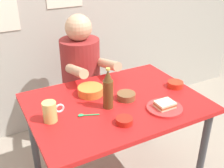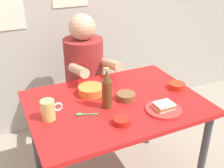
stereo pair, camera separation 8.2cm
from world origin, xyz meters
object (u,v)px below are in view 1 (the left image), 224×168
object	(u,v)px
stool	(83,107)
beer_bottle	(108,90)
plate_orange	(164,108)
sandwich	(165,104)
dining_table	(116,113)
person_seated	(81,64)
beer_mug	(50,112)
soup_bowl_orange	(90,90)

from	to	relation	value
stool	beer_bottle	xyz separation A→B (m)	(-0.09, -0.67, 0.51)
plate_orange	sandwich	world-z (taller)	sandwich
dining_table	stool	world-z (taller)	dining_table
person_seated	sandwich	world-z (taller)	person_seated
person_seated	beer_mug	size ratio (longest dim) A/B	5.71
dining_table	person_seated	distance (m)	0.63
stool	sandwich	distance (m)	0.97
sandwich	beer_mug	distance (m)	0.68
plate_orange	sandwich	bearing A→B (deg)	180.00
stool	plate_orange	xyz separation A→B (m)	(0.20, -0.85, 0.40)
person_seated	soup_bowl_orange	xyz separation A→B (m)	(-0.12, -0.46, 0.01)
beer_mug	soup_bowl_orange	distance (m)	0.37
plate_orange	beer_mug	bearing A→B (deg)	162.51
plate_orange	beer_bottle	size ratio (longest dim) A/B	0.84
dining_table	person_seated	xyz separation A→B (m)	(0.02, 0.62, 0.12)
person_seated	soup_bowl_orange	distance (m)	0.48
plate_orange	beer_mug	distance (m)	0.68
person_seated	stool	bearing A→B (deg)	90.00
beer_mug	plate_orange	bearing A→B (deg)	-17.49
sandwich	soup_bowl_orange	bearing A→B (deg)	130.21
stool	person_seated	size ratio (longest dim) A/B	0.63
dining_table	beer_bottle	world-z (taller)	beer_bottle
person_seated	plate_orange	world-z (taller)	person_seated
sandwich	beer_bottle	bearing A→B (deg)	148.33
person_seated	plate_orange	bearing A→B (deg)	-76.55
stool	beer_mug	bearing A→B (deg)	-124.41
person_seated	soup_bowl_orange	world-z (taller)	person_seated
person_seated	beer_bottle	bearing A→B (deg)	-97.85
beer_mug	beer_bottle	distance (m)	0.36
plate_orange	sandwich	size ratio (longest dim) A/B	2.00
sandwich	beer_bottle	distance (m)	0.35
dining_table	beer_bottle	xyz separation A→B (m)	(-0.08, -0.04, 0.21)
stool	soup_bowl_orange	world-z (taller)	soup_bowl_orange
dining_table	sandwich	bearing A→B (deg)	-45.90
person_seated	soup_bowl_orange	size ratio (longest dim) A/B	4.23
dining_table	beer_mug	world-z (taller)	beer_mug
person_seated	beer_bottle	distance (m)	0.67
sandwich	stool	bearing A→B (deg)	103.28
sandwich	beer_bottle	size ratio (longest dim) A/B	0.42
dining_table	sandwich	size ratio (longest dim) A/B	10.00
stool	beer_mug	world-z (taller)	beer_mug
dining_table	sandwich	world-z (taller)	sandwich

